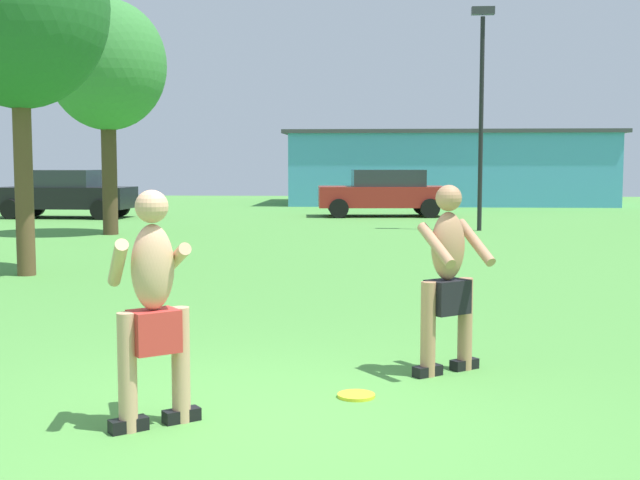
{
  "coord_description": "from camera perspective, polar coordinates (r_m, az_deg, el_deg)",
  "views": [
    {
      "loc": [
        0.87,
        -5.78,
        1.83
      ],
      "look_at": [
        0.41,
        0.96,
        1.21
      ],
      "focal_mm": 47.27,
      "sensor_mm": 36.0,
      "label": 1
    }
  ],
  "objects": [
    {
      "name": "outbuilding_behind_lot",
      "position": [
        38.01,
        8.58,
        4.87
      ],
      "size": [
        14.03,
        6.99,
        3.18
      ],
      "color": "#4C9ED1",
      "rests_on": "ground_plane"
    },
    {
      "name": "player_in_red",
      "position": [
        5.91,
        -11.24,
        -4.3
      ],
      "size": [
        0.67,
        0.78,
        1.65
      ],
      "color": "black",
      "rests_on": "ground_plane"
    },
    {
      "name": "lamp_post",
      "position": [
        23.02,
        10.88,
        9.6
      ],
      "size": [
        0.6,
        0.24,
        5.9
      ],
      "color": "black",
      "rests_on": "ground_plane"
    },
    {
      "name": "car_red_far_end",
      "position": [
        28.67,
        4.33,
        3.26
      ],
      "size": [
        4.45,
        2.35,
        1.58
      ],
      "color": "maroon",
      "rests_on": "ground_plane"
    },
    {
      "name": "tree_behind_players",
      "position": [
        14.59,
        -19.76,
        14.65
      ],
      "size": [
        2.84,
        2.84,
        5.94
      ],
      "color": "brown",
      "rests_on": "ground_plane"
    },
    {
      "name": "frisbee",
      "position": [
        6.7,
        2.47,
        -10.47
      ],
      "size": [
        0.3,
        0.3,
        0.03
      ],
      "primitive_type": "cylinder",
      "color": "yellow",
      "rests_on": "ground_plane"
    },
    {
      "name": "car_black_near_post",
      "position": [
        29.09,
        -16.89,
        3.07
      ],
      "size": [
        4.37,
        2.17,
        1.58
      ],
      "color": "black",
      "rests_on": "ground_plane"
    },
    {
      "name": "player_near",
      "position": [
        7.36,
        8.67,
        -2.38
      ],
      "size": [
        0.71,
        0.79,
        1.64
      ],
      "color": "black",
      "rests_on": "ground_plane"
    },
    {
      "name": "tree_near_building",
      "position": [
        22.12,
        -14.22,
        11.32
      ],
      "size": [
        2.96,
        2.96,
        5.89
      ],
      "color": "#4C3823",
      "rests_on": "ground_plane"
    },
    {
      "name": "ground_plane",
      "position": [
        6.13,
        -4.57,
        -12.13
      ],
      "size": [
        80.0,
        80.0,
        0.0
      ],
      "primitive_type": "plane",
      "color": "#4C8E3D"
    }
  ]
}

